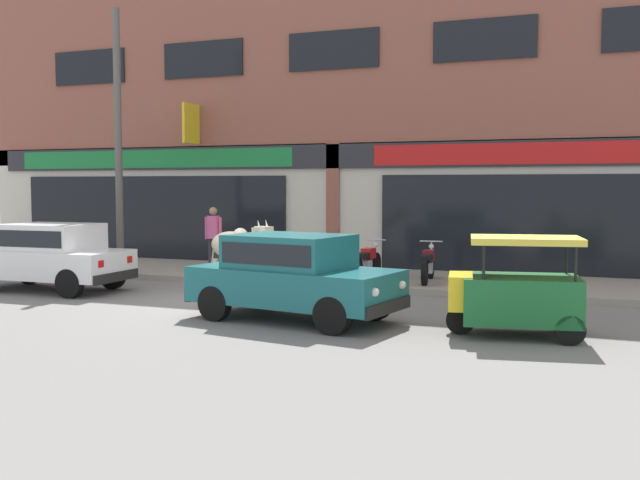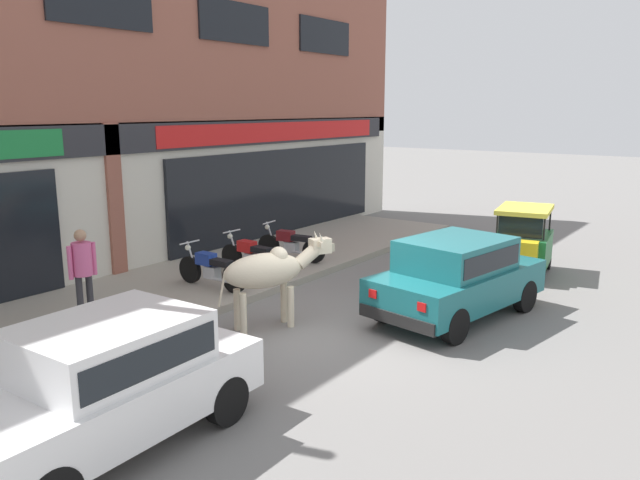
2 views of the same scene
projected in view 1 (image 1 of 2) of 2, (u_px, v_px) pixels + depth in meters
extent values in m
plane|color=slate|center=(230.00, 302.00, 14.66)|extent=(90.00, 90.00, 0.00)
cube|color=gray|center=(308.00, 276.00, 18.34)|extent=(19.00, 3.54, 0.15)
cube|color=#8E5142|center=(337.00, 33.00, 19.77)|extent=(23.00, 0.55, 6.78)
cube|color=beige|center=(337.00, 207.00, 20.11)|extent=(23.00, 0.55, 3.40)
cube|color=#28282D|center=(333.00, 156.00, 19.72)|extent=(22.08, 0.08, 0.64)
cube|color=black|center=(150.00, 217.00, 21.95)|extent=(8.74, 0.10, 2.40)
cube|color=#197A38|center=(148.00, 159.00, 21.81)|extent=(9.20, 0.05, 0.52)
cube|color=#8E5142|center=(333.00, 207.00, 19.84)|extent=(0.36, 0.12, 3.40)
cube|color=black|center=(559.00, 225.00, 17.72)|extent=(8.74, 0.10, 2.40)
cube|color=red|center=(561.00, 153.00, 17.57)|extent=(9.20, 0.05, 0.52)
cube|color=black|center=(89.00, 67.00, 22.41)|extent=(2.50, 0.06, 1.00)
cube|color=black|center=(203.00, 59.00, 20.97)|extent=(2.50, 0.06, 1.00)
cube|color=black|center=(333.00, 50.00, 19.52)|extent=(2.50, 0.06, 1.00)
cube|color=black|center=(484.00, 39.00, 18.08)|extent=(2.50, 0.06, 1.00)
cube|color=yellow|center=(191.00, 123.00, 20.77)|extent=(0.08, 0.80, 1.10)
ellipsoid|color=beige|center=(233.00, 246.00, 15.77)|extent=(1.48, 1.09, 0.60)
sphere|color=beige|center=(240.00, 236.00, 15.55)|extent=(0.32, 0.32, 0.32)
cylinder|color=beige|center=(251.00, 278.00, 15.59)|extent=(0.12, 0.12, 0.72)
cylinder|color=beige|center=(239.00, 279.00, 15.40)|extent=(0.12, 0.12, 0.72)
cylinder|color=beige|center=(227.00, 274.00, 16.24)|extent=(0.12, 0.12, 0.72)
cylinder|color=beige|center=(216.00, 275.00, 16.05)|extent=(0.12, 0.12, 0.72)
cylinder|color=beige|center=(256.00, 241.00, 15.15)|extent=(0.52, 0.42, 0.43)
cube|color=beige|center=(264.00, 233.00, 14.94)|extent=(0.42, 0.36, 0.26)
cube|color=tan|center=(269.00, 235.00, 14.81)|extent=(0.20, 0.21, 0.14)
cone|color=beige|center=(266.00, 224.00, 15.03)|extent=(0.13, 0.10, 0.19)
cone|color=beige|center=(259.00, 224.00, 14.89)|extent=(0.13, 0.10, 0.19)
cube|color=beige|center=(268.00, 229.00, 15.10)|extent=(0.10, 0.14, 0.10)
cube|color=beige|center=(255.00, 230.00, 14.89)|extent=(0.10, 0.14, 0.10)
cylinder|color=beige|center=(213.00, 254.00, 16.34)|extent=(0.16, 0.11, 0.60)
cylinder|color=black|center=(29.00, 271.00, 17.32)|extent=(0.60, 0.19, 0.60)
cylinder|color=black|center=(70.00, 283.00, 15.17)|extent=(0.60, 0.19, 0.60)
cylinder|color=black|center=(113.00, 275.00, 16.52)|extent=(0.60, 0.19, 0.60)
cube|color=white|center=(48.00, 263.00, 16.22)|extent=(3.53, 1.68, 0.60)
cube|color=white|center=(51.00, 237.00, 16.15)|extent=(1.93, 1.48, 0.56)
cube|color=black|center=(51.00, 237.00, 16.15)|extent=(1.78, 1.50, 0.35)
cube|color=black|center=(115.00, 277.00, 15.64)|extent=(0.15, 1.52, 0.20)
sphere|color=silver|center=(0.00, 255.00, 17.28)|extent=(0.14, 0.14, 0.14)
cube|color=red|center=(101.00, 264.00, 15.14)|extent=(0.03, 0.16, 0.14)
cube|color=red|center=(130.00, 259.00, 16.07)|extent=(0.03, 0.16, 0.14)
cylinder|color=black|center=(375.00, 303.00, 12.67)|extent=(0.62, 0.28, 0.60)
cylinder|color=black|center=(332.00, 316.00, 11.45)|extent=(0.62, 0.28, 0.60)
cylinder|color=black|center=(264.00, 293.00, 13.87)|extent=(0.62, 0.28, 0.60)
cylinder|color=black|center=(215.00, 303.00, 12.64)|extent=(0.62, 0.28, 0.60)
cube|color=#196066|center=(295.00, 286.00, 12.63)|extent=(3.72, 2.16, 0.60)
cube|color=#196066|center=(290.00, 251.00, 12.64)|extent=(2.11, 1.74, 0.56)
cube|color=black|center=(290.00, 251.00, 12.64)|extent=(1.97, 1.73, 0.35)
cube|color=black|center=(387.00, 307.00, 11.75)|extent=(0.37, 1.52, 0.20)
cube|color=black|center=(215.00, 291.00, 13.55)|extent=(0.37, 1.52, 0.20)
sphere|color=silver|center=(402.00, 285.00, 12.13)|extent=(0.14, 0.14, 0.14)
sphere|color=silver|center=(375.00, 292.00, 11.31)|extent=(0.14, 0.14, 0.14)
cube|color=red|center=(231.00, 271.00, 13.96)|extent=(0.06, 0.16, 0.14)
cube|color=red|center=(196.00, 276.00, 13.11)|extent=(0.06, 0.16, 0.14)
cylinder|color=black|center=(460.00, 320.00, 11.52)|extent=(0.45, 0.20, 0.44)
cylinder|color=black|center=(570.00, 330.00, 10.71)|extent=(0.45, 0.20, 0.44)
cylinder|color=black|center=(561.00, 318.00, 11.73)|extent=(0.45, 0.20, 0.44)
cube|color=#19602D|center=(521.00, 299.00, 11.32)|extent=(1.89, 1.45, 0.70)
cube|color=yellow|center=(461.00, 291.00, 11.49)|extent=(0.51, 0.92, 0.52)
cylinder|color=black|center=(484.00, 261.00, 10.90)|extent=(0.04, 0.04, 0.55)
cylinder|color=black|center=(482.00, 255.00, 11.87)|extent=(0.04, 0.04, 0.55)
cylinder|color=black|center=(576.00, 262.00, 10.66)|extent=(0.04, 0.04, 0.55)
cylinder|color=black|center=(567.00, 256.00, 11.62)|extent=(0.04, 0.04, 0.55)
cube|color=#DBCC42|center=(526.00, 240.00, 11.24)|extent=(1.79, 1.38, 0.10)
cube|color=black|center=(483.00, 258.00, 11.38)|extent=(0.20, 0.92, 0.50)
cylinder|color=black|center=(320.00, 262.00, 18.07)|extent=(0.10, 0.56, 0.56)
cylinder|color=black|center=(300.00, 268.00, 16.91)|extent=(0.10, 0.56, 0.56)
cube|color=#B2B5BA|center=(310.00, 263.00, 17.47)|extent=(0.20, 0.32, 0.24)
cube|color=navy|center=(313.00, 252.00, 17.60)|extent=(0.24, 0.40, 0.24)
cube|color=black|center=(306.00, 254.00, 17.23)|extent=(0.22, 0.52, 0.12)
cylinder|color=#B2B5BA|center=(319.00, 250.00, 17.99)|extent=(0.04, 0.27, 0.59)
cylinder|color=#B2B5BA|center=(320.00, 239.00, 18.01)|extent=(0.52, 0.03, 0.03)
sphere|color=silver|center=(321.00, 243.00, 18.07)|extent=(0.12, 0.12, 0.12)
cylinder|color=#B2B5BA|center=(300.00, 268.00, 17.18)|extent=(0.06, 0.48, 0.06)
cylinder|color=black|center=(375.00, 264.00, 17.67)|extent=(0.12, 0.56, 0.56)
cylinder|color=black|center=(357.00, 270.00, 16.53)|extent=(0.12, 0.56, 0.56)
cube|color=#B2B5BA|center=(366.00, 265.00, 17.08)|extent=(0.21, 0.33, 0.24)
cube|color=red|center=(368.00, 253.00, 17.21)|extent=(0.25, 0.41, 0.24)
cube|color=black|center=(362.00, 256.00, 16.84)|extent=(0.24, 0.53, 0.12)
cylinder|color=#B2B5BA|center=(375.00, 252.00, 17.60)|extent=(0.05, 0.27, 0.59)
cylinder|color=#B2B5BA|center=(375.00, 240.00, 17.61)|extent=(0.52, 0.05, 0.03)
sphere|color=silver|center=(376.00, 245.00, 17.68)|extent=(0.12, 0.12, 0.12)
cylinder|color=#B2B5BA|center=(356.00, 270.00, 16.80)|extent=(0.08, 0.48, 0.06)
cylinder|color=black|center=(431.00, 266.00, 17.22)|extent=(0.17, 0.57, 0.56)
cylinder|color=black|center=(425.00, 272.00, 16.01)|extent=(0.17, 0.57, 0.56)
cube|color=#B2B5BA|center=(428.00, 268.00, 16.59)|extent=(0.24, 0.34, 0.24)
cube|color=maroon|center=(429.00, 255.00, 16.73)|extent=(0.29, 0.43, 0.24)
cube|color=black|center=(427.00, 258.00, 16.34)|extent=(0.28, 0.54, 0.12)
cylinder|color=#B2B5BA|center=(431.00, 254.00, 17.14)|extent=(0.07, 0.27, 0.59)
cylinder|color=#B2B5BA|center=(431.00, 241.00, 17.15)|extent=(0.52, 0.10, 0.03)
sphere|color=silver|center=(431.00, 246.00, 17.22)|extent=(0.12, 0.12, 0.12)
cylinder|color=#B2B5BA|center=(421.00, 273.00, 16.28)|extent=(0.12, 0.48, 0.06)
cylinder|color=#2D2D33|center=(217.00, 255.00, 18.65)|extent=(0.11, 0.11, 0.82)
cylinder|color=#2D2D33|center=(211.00, 254.00, 18.74)|extent=(0.11, 0.11, 0.82)
cylinder|color=#DB5B93|center=(213.00, 227.00, 18.64)|extent=(0.32, 0.32, 0.56)
cylinder|color=#DB5B93|center=(220.00, 228.00, 18.55)|extent=(0.08, 0.08, 0.56)
cylinder|color=#DB5B93|center=(206.00, 228.00, 18.74)|extent=(0.08, 0.08, 0.56)
sphere|color=tan|center=(213.00, 211.00, 18.62)|extent=(0.20, 0.20, 0.20)
cylinder|color=#595651|center=(118.00, 141.00, 18.36)|extent=(0.18, 0.18, 6.44)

